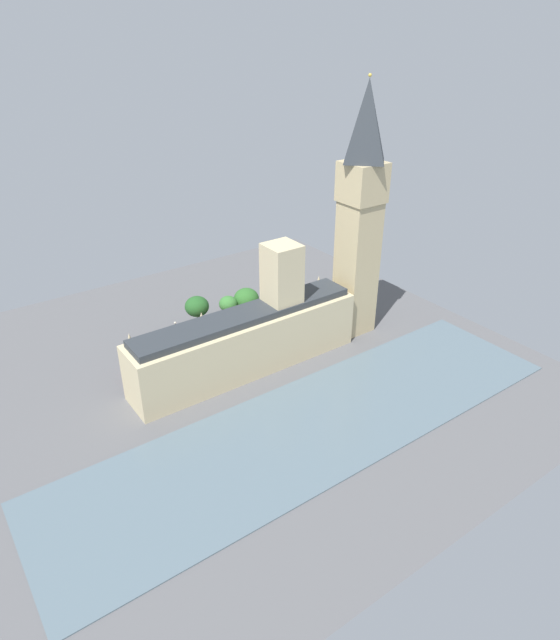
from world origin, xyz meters
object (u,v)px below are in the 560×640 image
Objects in this scene: double_decker_bus_trailing at (206,346)px; parliament_building at (252,336)px; plane_tree_corner at (270,290)px; plane_tree_far_end at (197,307)px; street_lamp_slot_13 at (250,301)px; car_dark_green_midblock at (243,337)px; pedestrian_opposite_hall at (284,334)px; double_decker_bus_leading at (158,357)px; plane_tree_slot_11 at (228,304)px; pedestrian_kerbside at (192,365)px; plane_tree_slot_10 at (246,299)px; car_silver_by_river_gate at (268,329)px; street_lamp_slot_12 at (175,327)px; pedestrian_under_trees at (209,359)px; clock_tower at (360,210)px; car_yellow_cab_near_tower at (289,323)px.

parliament_building is at bearing -146.28° from double_decker_bus_trailing.
plane_tree_far_end reaches higher than plane_tree_corner.
double_decker_bus_trailing is at bearing 119.02° from street_lamp_slot_13.
car_dark_green_midblock is 3.14× the size of pedestrian_opposite_hall.
plane_tree_slot_11 reaches higher than double_decker_bus_leading.
plane_tree_slot_10 is (13.02, -23.78, 5.54)m from pedestrian_kerbside.
plane_tree_corner is at bearing 146.74° from car_silver_by_river_gate.
plane_tree_slot_10 is at bearing 97.38° from plane_tree_corner.
street_lamp_slot_12 is (21.55, 9.41, -4.48)m from parliament_building.
pedestrian_under_trees reaches higher than pedestrian_opposite_hall.
plane_tree_far_end is 1.85× the size of street_lamp_slot_12.
parliament_building is 18.01m from pedestrian_opposite_hall.
car_silver_by_river_gate is 0.42× the size of double_decker_bus_trailing.
car_silver_by_river_gate is at bearing -79.65° from pedestrian_opposite_hall.
street_lamp_slot_12 is at bearing 91.25° from street_lamp_slot_13.
plane_tree_slot_10 is at bearing -35.89° from car_dark_green_midblock.
street_lamp_slot_13 is at bearing -58.41° from double_decker_bus_trailing.
clock_tower is 13.24× the size of car_dark_green_midblock.
double_decker_bus_leading is 12.11m from pedestrian_under_trees.
car_yellow_cab_near_tower is at bearing -117.76° from plane_tree_far_end.
pedestrian_kerbside is at bearing 169.15° from street_lamp_slot_12.
street_lamp_slot_12 reaches higher than double_decker_bus_trailing.
pedestrian_opposite_hall is 23.78m from plane_tree_far_end.
plane_tree_far_end is at bearing -84.67° from street_lamp_slot_12.
double_decker_bus_trailing is 11.96m from double_decker_bus_leading.
pedestrian_opposite_hall is (-3.56, -21.08, -1.95)m from double_decker_bus_trailing.
car_silver_by_river_gate is at bearing -47.06° from parliament_building.
pedestrian_under_trees is at bearing -75.94° from car_silver_by_river_gate.
parliament_building is 12.60× the size of car_silver_by_river_gate.
double_decker_bus_trailing is (-0.11, 25.35, 1.75)m from car_yellow_cab_near_tower.
street_lamp_slot_13 is (21.90, 18.35, -28.09)m from clock_tower.
plane_tree_slot_10 is at bearing 40.13° from car_yellow_cab_near_tower.
street_lamp_slot_12 is at bearing -44.89° from pedestrian_opposite_hall.
double_decker_bus_leading is at bearing 104.75° from plane_tree_slot_10.
street_lamp_slot_12 is (13.65, -2.62, 3.23)m from pedestrian_kerbside.
pedestrian_opposite_hall is at bearing 27.85° from car_silver_by_river_gate.
parliament_building reaches higher than car_dark_green_midblock.
pedestrian_kerbside is 0.19× the size of plane_tree_corner.
double_decker_bus_leading is at bearing 120.34° from plane_tree_far_end.
double_decker_bus_leading is 39.76m from plane_tree_corner.
double_decker_bus_leading is 6.45× the size of pedestrian_under_trees.
double_decker_bus_trailing is 1.02× the size of plane_tree_far_end.
pedestrian_opposite_hall is 16.82m from plane_tree_corner.
clock_tower is at bearing -89.72° from parliament_building.
double_decker_bus_trailing is 1.90× the size of street_lamp_slot_12.
clock_tower is 50.05m from double_decker_bus_trailing.
car_dark_green_midblock is 17.22m from pedestrian_kerbside.
clock_tower is 39.01m from car_silver_by_river_gate.
plane_tree_slot_10 is (9.25, 0.78, 5.38)m from car_silver_by_river_gate.
plane_tree_far_end reaches higher than plane_tree_slot_10.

